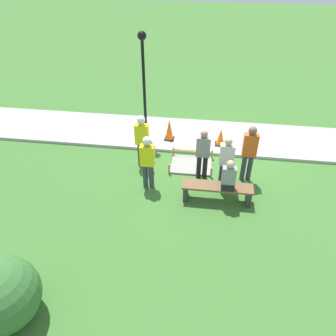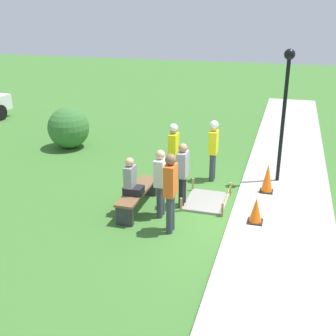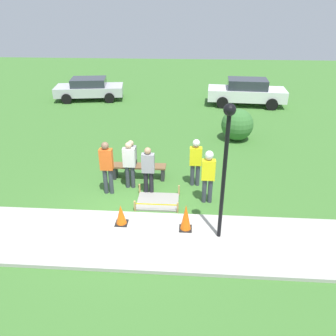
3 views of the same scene
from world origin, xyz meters
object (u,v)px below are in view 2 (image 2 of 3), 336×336
worker_assistant (174,148)px  bystander_in_orange_shirt (170,188)px  worker_supervisor (213,145)px  lamppost_near (285,96)px  bystander_in_white_shirt (183,172)px  bystander_in_gray_shirt (161,180)px  person_seated_on_bench (131,180)px  park_bench (138,195)px  traffic_cone_near_patch (256,210)px  traffic_cone_far_patch (267,178)px

worker_assistant → bystander_in_orange_shirt: bystander_in_orange_shirt is taller
worker_supervisor → lamppost_near: size_ratio=0.49×
worker_assistant → bystander_in_white_shirt: (-1.50, -0.65, -0.07)m
lamppost_near → worker_supervisor: bearing=97.9°
bystander_in_gray_shirt → person_seated_on_bench: bearing=94.9°
bystander_in_gray_shirt → lamppost_near: size_ratio=0.46×
park_bench → bystander_in_orange_shirt: bearing=-128.0°
park_bench → person_seated_on_bench: bearing=168.8°
worker_assistant → bystander_in_white_shirt: 1.63m
bystander_in_orange_shirt → bystander_in_white_shirt: bystander_in_orange_shirt is taller
traffic_cone_near_patch → person_seated_on_bench: (-0.18, 2.88, 0.47)m
park_bench → bystander_in_white_shirt: (0.47, -1.00, 0.55)m
traffic_cone_far_patch → bystander_in_white_shirt: (-1.24, 1.96, 0.43)m
worker_supervisor → bystander_in_white_shirt: bearing=168.0°
traffic_cone_near_patch → lamppost_near: bearing=-7.7°
worker_assistant → lamppost_near: bearing=-77.8°
park_bench → worker_assistant: worker_assistant is taller
bystander_in_gray_shirt → bystander_in_white_shirt: size_ratio=1.01×
worker_assistant → bystander_in_gray_shirt: 2.18m
traffic_cone_far_patch → park_bench: (-1.71, 2.96, -0.11)m
traffic_cone_near_patch → park_bench: 2.83m
park_bench → bystander_in_orange_shirt: bystander_in_orange_shirt is taller
worker_assistant → person_seated_on_bench: bearing=169.8°
traffic_cone_near_patch → bystander_in_gray_shirt: bystander_in_gray_shirt is taller
worker_assistant → worker_supervisor: bearing=-70.6°
park_bench → traffic_cone_near_patch: bearing=-91.5°
park_bench → lamppost_near: (2.58, -3.19, 2.09)m
traffic_cone_far_patch → worker_assistant: 2.67m
person_seated_on_bench → bystander_in_gray_shirt: size_ratio=0.54×
bystander_in_orange_shirt → bystander_in_gray_shirt: (0.64, 0.42, -0.10)m
worker_supervisor → bystander_in_white_shirt: worker_supervisor is taller
park_bench → lamppost_near: lamppost_near is taller
bystander_in_gray_shirt → traffic_cone_far_patch: bearing=-50.6°
bystander_in_white_shirt → lamppost_near: bearing=-46.0°
traffic_cone_near_patch → bystander_in_gray_shirt: size_ratio=0.36×
traffic_cone_near_patch → bystander_in_gray_shirt: (-0.12, 2.19, 0.53)m
park_bench → bystander_in_white_shirt: size_ratio=1.18×
traffic_cone_far_patch → bystander_in_gray_shirt: 3.02m
park_bench → bystander_in_orange_shirt: size_ratio=1.06×
bystander_in_gray_shirt → worker_supervisor: bearing=-16.5°
bystander_in_white_shirt → bystander_in_orange_shirt: bearing=-177.0°
traffic_cone_far_patch → worker_assistant: worker_assistant is taller
worker_supervisor → worker_assistant: worker_supervisor is taller
worker_supervisor → worker_assistant: size_ratio=1.04×
person_seated_on_bench → worker_assistant: bearing=-10.2°
traffic_cone_near_patch → park_bench: bearing=88.5°
bystander_in_orange_shirt → bystander_in_white_shirt: bearing=3.0°
traffic_cone_near_patch → worker_supervisor: 2.88m
worker_assistant → bystander_in_orange_shirt: (-2.80, -0.72, 0.04)m
bystander_in_orange_shirt → bystander_in_white_shirt: 1.31m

